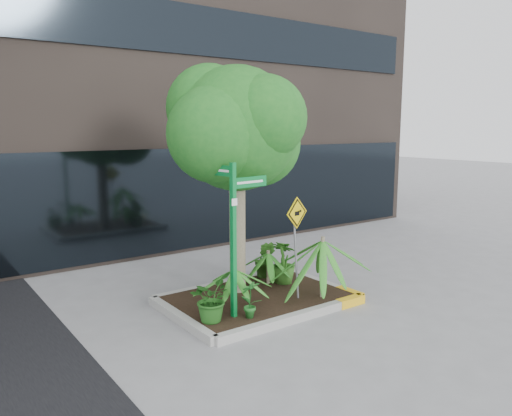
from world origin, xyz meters
TOP-DOWN VIEW (x-y plane):
  - ground at (0.00, 0.00)m, footprint 80.00×80.00m
  - planter at (0.23, 0.27)m, footprint 3.35×2.36m
  - tree at (0.06, 0.78)m, footprint 2.92×2.59m
  - palm_front at (1.11, -0.44)m, footprint 1.27×1.27m
  - palm_left at (-0.47, 0.06)m, footprint 0.80×0.80m
  - palm_back at (0.79, 0.76)m, footprint 0.76×0.76m
  - shrub_a at (-1.13, -0.23)m, footprint 0.96×0.96m
  - shrub_b at (1.08, 0.62)m, footprint 0.66×0.66m
  - shrub_c at (-0.53, -0.49)m, footprint 0.34×0.34m
  - shrub_d at (0.99, 1.12)m, footprint 0.60×0.60m
  - street_sign_post at (-0.68, -0.24)m, footprint 0.85×0.79m
  - cattle_sign at (0.69, -0.20)m, footprint 0.56×0.18m

SIDE VIEW (x-z plane):
  - ground at x=0.00m, z-range 0.00..0.00m
  - planter at x=0.23m, z-range 0.03..0.18m
  - shrub_c at x=-0.53m, z-range 0.15..0.79m
  - shrub_a at x=-1.13m, z-range 0.15..0.90m
  - shrub_d at x=0.99m, z-range 0.15..0.92m
  - shrub_b at x=1.08m, z-range 0.15..1.01m
  - palm_back at x=0.79m, z-range 0.36..1.20m
  - palm_left at x=-0.47m, z-range 0.37..1.26m
  - palm_front at x=1.11m, z-range 0.50..1.92m
  - cattle_sign at x=0.69m, z-range 0.48..2.34m
  - street_sign_post at x=-0.68m, z-range 0.32..3.00m
  - tree at x=0.06m, z-range 1.01..5.39m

